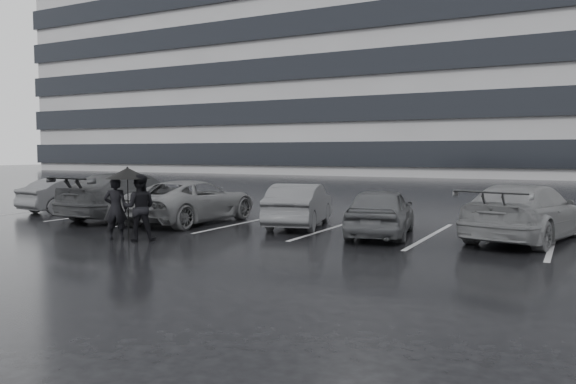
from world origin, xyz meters
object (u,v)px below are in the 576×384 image
(car_west_a, at_px, (299,205))
(pedestrian_left, at_px, (116,208))
(car_west_d, at_px, (72,194))
(pedestrian_right, at_px, (139,208))
(car_west_c, at_px, (132,195))
(car_main, at_px, (381,212))
(car_west_b, at_px, (192,201))
(car_east, at_px, (525,212))

(car_west_a, xyz_separation_m, pedestrian_left, (-2.88, -4.22, 0.14))
(car_west_d, bearing_deg, pedestrian_right, 155.48)
(car_west_a, distance_m, car_west_c, 5.72)
(pedestrian_right, bearing_deg, car_west_c, -78.91)
(car_main, distance_m, car_west_c, 8.33)
(car_west_b, xyz_separation_m, pedestrian_left, (0.43, -3.60, 0.12))
(car_west_a, bearing_deg, pedestrian_left, 41.56)
(car_west_a, height_order, car_west_b, car_west_b)
(car_west_d, height_order, pedestrian_right, pedestrian_right)
(car_west_c, relative_size, car_west_d, 1.37)
(car_main, xyz_separation_m, car_west_a, (-2.64, 0.73, -0.01))
(car_west_b, relative_size, pedestrian_right, 2.90)
(car_main, relative_size, pedestrian_right, 2.30)
(car_east, relative_size, pedestrian_left, 3.09)
(car_main, height_order, car_east, car_east)
(car_east, bearing_deg, pedestrian_right, 40.61)
(car_west_b, distance_m, car_west_c, 2.38)
(car_east, bearing_deg, pedestrian_left, 39.61)
(car_west_d, relative_size, pedestrian_right, 2.32)
(car_main, relative_size, car_west_d, 0.99)
(pedestrian_left, xyz_separation_m, pedestrian_right, (0.63, 0.13, 0.04))
(car_main, xyz_separation_m, car_west_c, (-8.33, 0.08, 0.11))
(car_main, bearing_deg, pedestrian_left, 21.86)
(car_west_b, height_order, pedestrian_right, pedestrian_right)
(pedestrian_left, bearing_deg, car_east, 174.91)
(pedestrian_right, bearing_deg, pedestrian_left, -21.93)
(pedestrian_left, bearing_deg, pedestrian_right, 160.27)
(car_main, xyz_separation_m, car_east, (3.30, 0.91, 0.06))
(car_west_c, distance_m, pedestrian_right, 4.87)
(car_west_b, bearing_deg, car_east, -174.12)
(car_west_b, xyz_separation_m, car_east, (9.24, 0.80, 0.04))
(car_west_a, xyz_separation_m, car_east, (5.94, 0.18, 0.07))
(car_west_b, xyz_separation_m, car_west_c, (-2.38, -0.03, 0.09))
(car_west_b, distance_m, pedestrian_left, 3.63)
(car_main, distance_m, pedestrian_right, 5.94)
(car_west_c, height_order, car_east, car_west_c)
(car_main, height_order, car_west_c, car_west_c)
(car_west_d, bearing_deg, car_main, -177.34)
(car_main, bearing_deg, car_west_b, -11.51)
(car_west_b, xyz_separation_m, pedestrian_right, (1.06, -3.47, 0.15))
(car_west_d, height_order, car_east, car_east)
(car_west_a, height_order, pedestrian_left, pedestrian_left)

